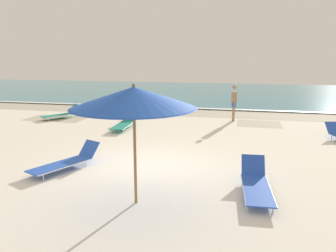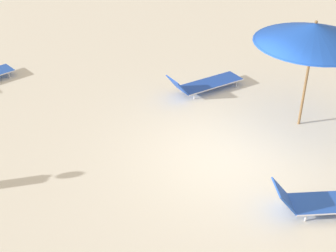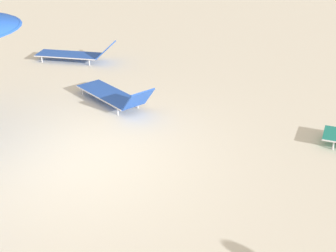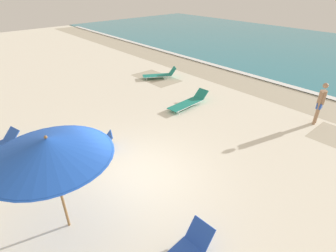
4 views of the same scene
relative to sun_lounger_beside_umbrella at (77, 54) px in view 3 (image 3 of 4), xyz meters
The scene contains 3 objects.
ground_plane 5.28m from the sun_lounger_beside_umbrella, 35.77° to the left, with size 60.00×60.00×0.16m.
sun_lounger_beside_umbrella is the anchor object (origin of this frame).
sun_lounger_near_water_left 3.20m from the sun_lounger_beside_umbrella, 50.42° to the left, with size 1.39×2.17×0.61m.
Camera 3 is at (5.53, 4.42, 4.04)m, focal length 50.00 mm.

